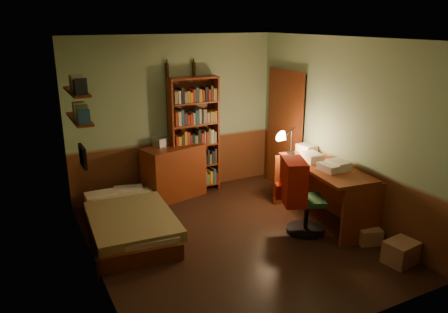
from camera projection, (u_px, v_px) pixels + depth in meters
name	position (u px, v px, depth m)	size (l,w,h in m)	color
floor	(233.00, 241.00, 5.83)	(3.50, 4.00, 0.02)	black
ceiling	(234.00, 38.00, 5.04)	(3.50, 4.00, 0.02)	silver
wall_back	(175.00, 116.00, 7.14)	(3.50, 0.02, 2.60)	gray
wall_left	(89.00, 168.00, 4.67)	(0.02, 4.00, 2.60)	gray
wall_right	(342.00, 131.00, 6.20)	(0.02, 4.00, 2.60)	gray
wall_front	(345.00, 205.00, 3.73)	(3.50, 0.02, 2.60)	gray
doorway	(286.00, 132.00, 7.38)	(0.06, 0.90, 2.00)	black
door_trim	(284.00, 132.00, 7.36)	(0.02, 0.98, 2.08)	#491F0D
bed	(128.00, 214.00, 5.95)	(1.02, 1.90, 0.57)	olive
dresser	(174.00, 172.00, 7.13)	(0.98, 0.49, 0.87)	#632710
mini_stereo	(162.00, 142.00, 7.03)	(0.25, 0.19, 0.14)	#B2B2B7
bookshelf	(194.00, 136.00, 7.22)	(0.83, 0.26, 1.94)	#632710
bottle_left	(167.00, 70.00, 6.82)	(0.06, 0.06, 0.22)	black
bottle_right	(194.00, 69.00, 7.02)	(0.06, 0.06, 0.22)	black
desk	(323.00, 194.00, 6.26)	(0.66, 1.58, 0.85)	#632710
paper_stack	(307.00, 148.00, 6.76)	(0.21, 0.28, 0.11)	silver
desk_lamp	(292.00, 135.00, 6.60)	(0.18, 0.18, 0.59)	black
office_chair	(307.00, 199.00, 5.91)	(0.48, 0.42, 0.97)	#224B27
red_jacket	(286.00, 142.00, 5.75)	(0.28, 0.51, 0.60)	#B21906
wall_shelf_lower	(79.00, 119.00, 5.56)	(0.20, 0.90, 0.03)	#632710
wall_shelf_upper	(77.00, 92.00, 5.46)	(0.20, 0.90, 0.03)	#632710
framed_picture	(83.00, 157.00, 5.21)	(0.04, 0.32, 0.26)	black
cardboard_box_a	(401.00, 252.00, 5.24)	(0.37, 0.30, 0.28)	#92674D
cardboard_box_b	(369.00, 235.00, 5.73)	(0.29, 0.24, 0.21)	#92674D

